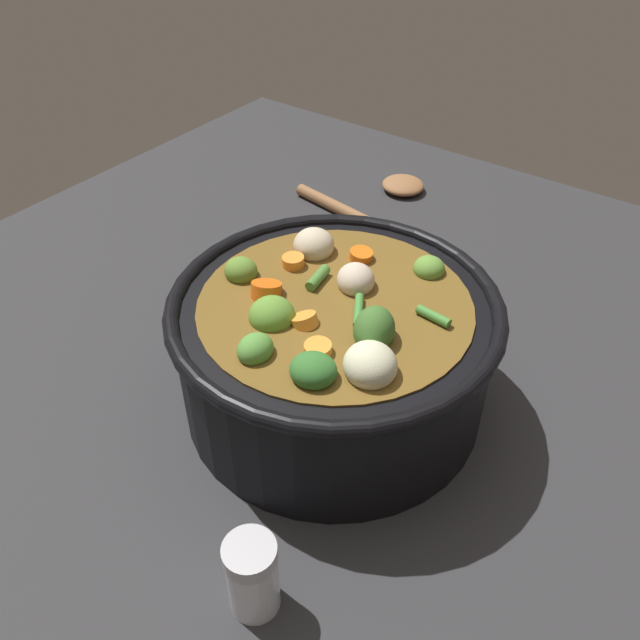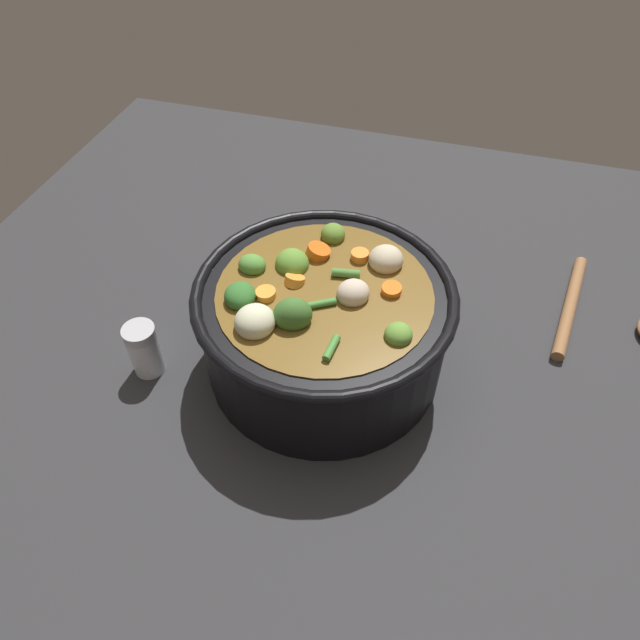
% 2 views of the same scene
% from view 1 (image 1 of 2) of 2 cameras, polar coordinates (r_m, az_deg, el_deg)
% --- Properties ---
extents(ground_plane, '(1.10, 1.10, 0.00)m').
position_cam_1_polar(ground_plane, '(0.63, 1.16, -6.86)').
color(ground_plane, '#2D2D30').
extents(cooking_pot, '(0.29, 0.29, 0.14)m').
position_cam_1_polar(cooking_pot, '(0.59, 1.22, -2.55)').
color(cooking_pot, black).
rests_on(cooking_pot, ground_plane).
extents(wooden_spoon, '(0.17, 0.19, 0.02)m').
position_cam_1_polar(wooden_spoon, '(0.93, 5.29, 10.57)').
color(wooden_spoon, '#93633C').
rests_on(wooden_spoon, ground_plane).
extents(salt_shaker, '(0.04, 0.04, 0.07)m').
position_cam_1_polar(salt_shaker, '(0.49, -5.90, -21.25)').
color(salt_shaker, silver).
rests_on(salt_shaker, ground_plane).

